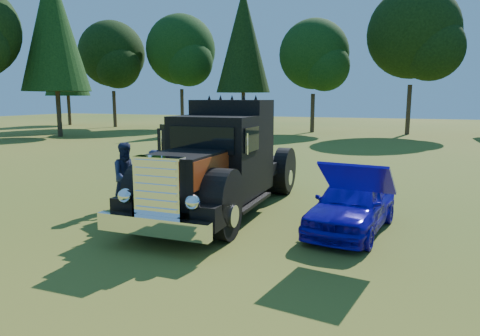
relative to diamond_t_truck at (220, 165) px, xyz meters
name	(u,v)px	position (x,y,z in m)	size (l,w,h in m)	color
ground	(226,231)	(0.79, -1.48, -1.28)	(120.00, 120.00, 0.00)	#365619
treeline	(327,40)	(-1.77, 25.92, 6.42)	(72.10, 24.04, 13.84)	#2D2116
diamond_t_truck	(220,165)	(0.00, 0.00, 0.00)	(3.28, 7.16, 3.00)	black
hotrod_coupe	(352,204)	(3.51, -0.41, -0.64)	(2.00, 4.16, 1.89)	#062597
spectator_near	(158,183)	(-1.39, -0.87, -0.41)	(0.63, 0.42, 1.74)	#22264F
spectator_far	(127,176)	(-2.56, -0.55, -0.35)	(0.90, 0.70, 1.85)	navy
distant_teal_car	(201,127)	(-11.11, 21.49, -0.59)	(1.45, 4.17, 1.37)	#0A3E3E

